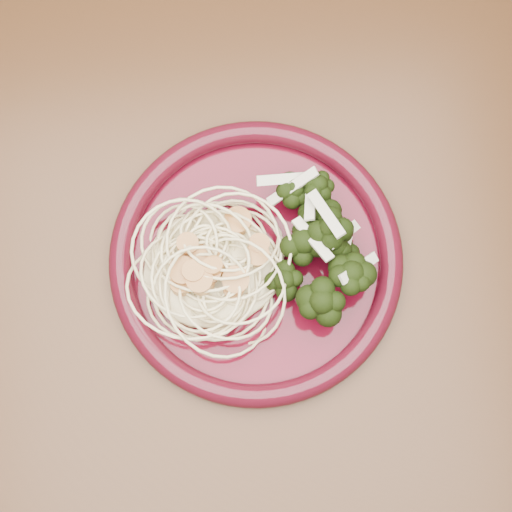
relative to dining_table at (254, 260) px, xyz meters
name	(u,v)px	position (x,y,z in m)	size (l,w,h in m)	color
dining_table	(254,260)	(0.00, 0.00, 0.00)	(1.20, 0.80, 0.75)	#472814
dinner_plate	(256,259)	(0.00, -0.02, 0.11)	(0.29, 0.29, 0.02)	#460613
spaghetti_pile	(210,268)	(-0.04, -0.03, 0.12)	(0.12, 0.11, 0.03)	beige
scallop_cluster	(208,259)	(-0.04, -0.03, 0.15)	(0.11, 0.11, 0.04)	#C48544
broccoli_pile	(312,240)	(0.05, -0.02, 0.13)	(0.08, 0.13, 0.05)	black
onion_garnish	(315,231)	(0.05, -0.02, 0.16)	(0.06, 0.08, 0.05)	beige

